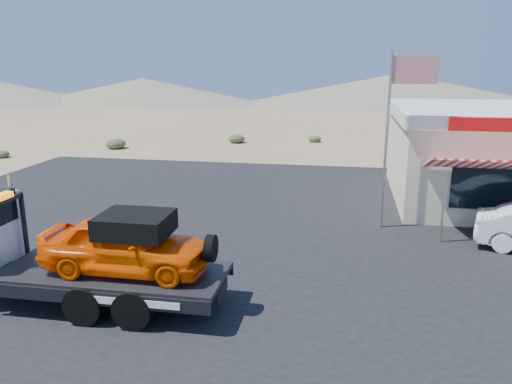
{
  "coord_description": "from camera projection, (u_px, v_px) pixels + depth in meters",
  "views": [
    {
      "loc": [
        3.33,
        -12.74,
        5.65
      ],
      "look_at": [
        0.5,
        2.95,
        1.5
      ],
      "focal_mm": 35.0,
      "sensor_mm": 36.0,
      "label": 1
    }
  ],
  "objects": [
    {
      "name": "ground",
      "position": [
        220.0,
        268.0,
        14.13
      ],
      "size": [
        120.0,
        120.0,
        0.0
      ],
      "primitive_type": "plane",
      "color": "#8D7150",
      "rests_on": "ground"
    },
    {
      "name": "distant_hills",
      "position": [
        250.0,
        91.0,
        67.85
      ],
      "size": [
        126.0,
        48.0,
        4.2
      ],
      "color": "#726B59",
      "rests_on": "ground"
    },
    {
      "name": "desert_scrub",
      "position": [
        63.0,
        164.0,
        27.12
      ],
      "size": [
        23.38,
        32.86,
        0.71
      ],
      "color": "#394425",
      "rests_on": "ground"
    },
    {
      "name": "asphalt_lot",
      "position": [
        300.0,
        237.0,
        16.64
      ],
      "size": [
        32.0,
        24.0,
        0.02
      ],
      "primitive_type": "cube",
      "color": "black",
      "rests_on": "ground"
    },
    {
      "name": "tow_truck",
      "position": [
        57.0,
        247.0,
        11.88
      ],
      "size": [
        7.63,
        2.26,
        2.55
      ],
      "color": "black",
      "rests_on": "asphalt_lot"
    },
    {
      "name": "flagpole",
      "position": [
        395.0,
        121.0,
        16.62
      ],
      "size": [
        1.55,
        0.1,
        6.0
      ],
      "color": "#99999E",
      "rests_on": "asphalt_lot"
    }
  ]
}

